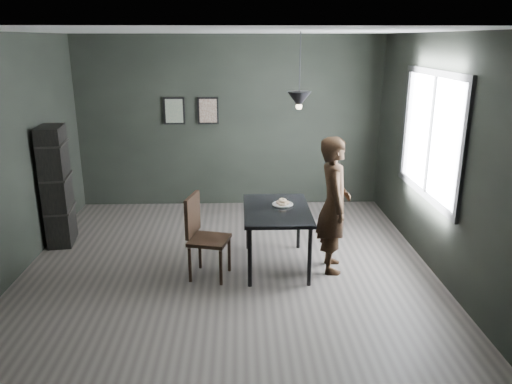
{
  "coord_description": "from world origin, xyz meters",
  "views": [
    {
      "loc": [
        0.16,
        -5.7,
        2.72
      ],
      "look_at": [
        0.35,
        0.05,
        0.95
      ],
      "focal_mm": 35.0,
      "sensor_mm": 36.0,
      "label": 1
    }
  ],
  "objects_px": {
    "cafe_table": "(277,215)",
    "shelf_unit": "(57,186)",
    "white_plate": "(283,205)",
    "wood_chair": "(202,231)",
    "woman": "(334,205)",
    "pendant_lamp": "(299,99)"
  },
  "relations": [
    {
      "from": "shelf_unit",
      "to": "pendant_lamp",
      "type": "height_order",
      "value": "pendant_lamp"
    },
    {
      "from": "wood_chair",
      "to": "pendant_lamp",
      "type": "height_order",
      "value": "pendant_lamp"
    },
    {
      "from": "cafe_table",
      "to": "woman",
      "type": "distance_m",
      "value": 0.7
    },
    {
      "from": "white_plate",
      "to": "shelf_unit",
      "type": "height_order",
      "value": "shelf_unit"
    },
    {
      "from": "cafe_table",
      "to": "shelf_unit",
      "type": "relative_size",
      "value": 0.74
    },
    {
      "from": "woman",
      "to": "pendant_lamp",
      "type": "distance_m",
      "value": 1.31
    },
    {
      "from": "woman",
      "to": "wood_chair",
      "type": "bearing_deg",
      "value": 98.96
    },
    {
      "from": "wood_chair",
      "to": "white_plate",
      "type": "bearing_deg",
      "value": 35.16
    },
    {
      "from": "wood_chair",
      "to": "pendant_lamp",
      "type": "bearing_deg",
      "value": 31.0
    },
    {
      "from": "pendant_lamp",
      "to": "woman",
      "type": "bearing_deg",
      "value": -25.68
    },
    {
      "from": "pendant_lamp",
      "to": "white_plate",
      "type": "bearing_deg",
      "value": 170.42
    },
    {
      "from": "white_plate",
      "to": "shelf_unit",
      "type": "bearing_deg",
      "value": 166.68
    },
    {
      "from": "wood_chair",
      "to": "pendant_lamp",
      "type": "xyz_separation_m",
      "value": [
        1.14,
        0.35,
        1.48
      ]
    },
    {
      "from": "woman",
      "to": "wood_chair",
      "type": "distance_m",
      "value": 1.6
    },
    {
      "from": "cafe_table",
      "to": "wood_chair",
      "type": "xyz_separation_m",
      "value": [
        -0.89,
        -0.25,
        -0.1
      ]
    },
    {
      "from": "white_plate",
      "to": "wood_chair",
      "type": "xyz_separation_m",
      "value": [
        -0.98,
        -0.38,
        -0.19
      ]
    },
    {
      "from": "wood_chair",
      "to": "pendant_lamp",
      "type": "distance_m",
      "value": 1.9
    },
    {
      "from": "cafe_table",
      "to": "shelf_unit",
      "type": "distance_m",
      "value": 3.04
    },
    {
      "from": "woman",
      "to": "shelf_unit",
      "type": "xyz_separation_m",
      "value": [
        -3.59,
        0.94,
        -0.01
      ]
    },
    {
      "from": "wood_chair",
      "to": "shelf_unit",
      "type": "relative_size",
      "value": 0.61
    },
    {
      "from": "cafe_table",
      "to": "white_plate",
      "type": "height_order",
      "value": "white_plate"
    },
    {
      "from": "white_plate",
      "to": "shelf_unit",
      "type": "relative_size",
      "value": 0.14
    }
  ]
}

